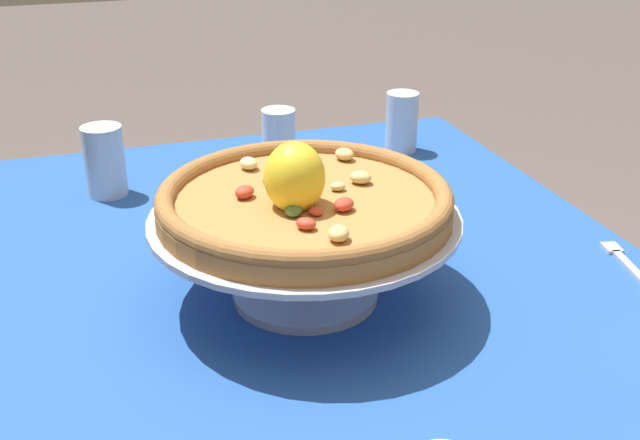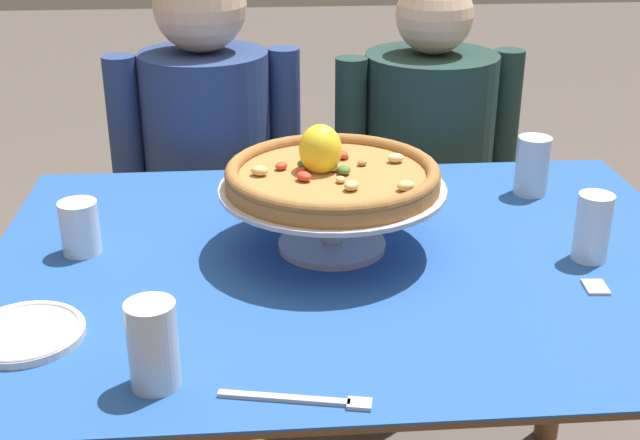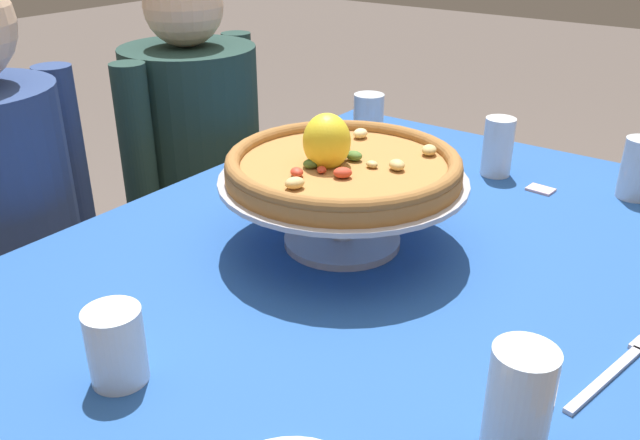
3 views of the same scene
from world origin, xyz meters
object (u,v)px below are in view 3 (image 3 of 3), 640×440
Objects in this scene: water_glass_front_right at (637,172)px; water_glass_side_left at (117,350)px; water_glass_back_right at (368,124)px; diner_right at (199,193)px; water_glass_side_right at (497,150)px; dinner_fork at (616,369)px; pizza at (342,164)px; diner_left at (7,275)px; sugar_packet at (541,189)px; water_glass_front_left at (518,408)px; pizza_stand at (343,197)px.

water_glass_front_right is 1.01m from water_glass_side_left.
diner_right is (-0.13, 0.45, -0.24)m from water_glass_back_right.
water_glass_side_right is 0.65m from dinner_fork.
pizza reaches higher than water_glass_side_left.
dinner_fork is 0.18× the size of diner_right.
water_glass_back_right is 1.27× the size of water_glass_side_left.
diner_right is at bearing 2.67° from diner_left.
water_glass_back_right is at bearing 13.49° from water_glass_side_left.
sugar_packet is (-0.02, -0.42, -0.05)m from water_glass_back_right.
water_glass_front_left is 2.49× the size of sugar_packet.
water_glass_side_right is (0.45, -0.08, -0.03)m from pizza_stand.
pizza is 0.46m from water_glass_side_right.
sugar_packet is 0.04× the size of diner_left.
diner_left is (-0.75, 1.00, -0.22)m from water_glass_front_right.
pizza_stand is 0.35× the size of diner_left.
water_glass_front_right is at bearing -53.29° from diner_left.
water_glass_side_left is 0.61m from dinner_fork.
water_glass_side_left is at bearing 127.48° from dinner_fork.
pizza_stand is 3.24× the size of water_glass_front_left.
pizza_stand is 0.50m from water_glass_back_right.
water_glass_side_left is at bearing 177.94° from pizza_stand.
diner_right reaches higher than sugar_packet.
pizza_stand is 0.46m from water_glass_side_right.
diner_right is at bearing 96.78° from sugar_packet.
water_glass_back_right is at bearing 27.35° from pizza.
pizza is at bearing -152.65° from water_glass_back_right.
pizza reaches higher than water_glass_back_right.
water_glass_side_left is 1.94× the size of sugar_packet.
pizza is 0.49m from dinner_fork.
water_glass_front_right is 1.27m from diner_left.
pizza_stand is 4.15× the size of water_glass_side_left.
water_glass_side_right is 0.10× the size of diner_left.
sugar_packet is (0.42, -0.19, -0.08)m from pizza_stand.
water_glass_front_right is 0.96× the size of water_glass_back_right.
water_glass_side_left is at bearing -107.04° from diner_left.
water_glass_back_right is 0.87m from dinner_fork.
water_glass_front_right is at bearing -35.14° from pizza.
water_glass_back_right is (-0.01, 0.31, -0.00)m from water_glass_side_right.
water_glass_front_right is at bearing -35.12° from pizza_stand.
pizza is 0.82m from diner_right.
water_glass_front_right is 0.58× the size of dinner_fork.
water_glass_front_left is at bearing -162.70° from sugar_packet.
diner_left is at bearing 98.77° from dinner_fork.
water_glass_back_right is at bearing 53.07° from dinner_fork.
water_glass_side_right is (0.45, -0.08, -0.09)m from pizza.
water_glass_front_right is at bearing -21.07° from water_glass_side_left.
water_glass_side_right reaches higher than water_glass_side_left.
diner_left reaches higher than water_glass_side_left.
pizza is 0.50m from water_glass_front_left.
pizza is 0.32× the size of diner_left.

